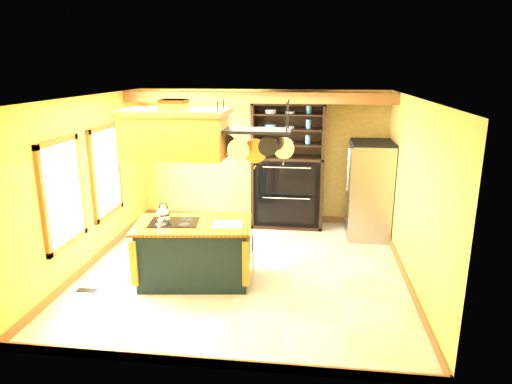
% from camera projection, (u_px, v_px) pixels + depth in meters
% --- Properties ---
extents(floor, '(5.00, 5.00, 0.00)m').
position_uv_depth(floor, '(244.00, 269.00, 7.29)').
color(floor, beige).
rests_on(floor, ground).
extents(ceiling, '(5.00, 5.00, 0.00)m').
position_uv_depth(ceiling, '(243.00, 97.00, 6.57)').
color(ceiling, white).
rests_on(ceiling, wall_back).
extents(wall_back, '(5.00, 0.02, 2.70)m').
position_uv_depth(wall_back, '(262.00, 157.00, 9.33)').
color(wall_back, gold).
rests_on(wall_back, floor).
extents(wall_front, '(5.00, 0.02, 2.70)m').
position_uv_depth(wall_front, '(207.00, 252.00, 4.54)').
color(wall_front, gold).
rests_on(wall_front, floor).
extents(wall_left, '(0.02, 5.00, 2.70)m').
position_uv_depth(wall_left, '(88.00, 183.00, 7.23)').
color(wall_left, gold).
rests_on(wall_left, floor).
extents(wall_right, '(0.02, 5.00, 2.70)m').
position_uv_depth(wall_right, '(413.00, 193.00, 6.64)').
color(wall_right, gold).
rests_on(wall_right, floor).
extents(ceiling_beam, '(5.00, 0.15, 0.20)m').
position_uv_depth(ceiling_beam, '(257.00, 98.00, 8.23)').
color(ceiling_beam, brown).
rests_on(ceiling_beam, ceiling).
extents(window_near, '(0.06, 1.06, 1.56)m').
position_uv_depth(window_near, '(63.00, 193.00, 6.45)').
color(window_near, brown).
rests_on(window_near, wall_left).
extents(window_far, '(0.06, 1.06, 1.56)m').
position_uv_depth(window_far, '(106.00, 171.00, 7.79)').
color(window_far, brown).
rests_on(window_far, wall_left).
extents(kitchen_island, '(1.80, 1.14, 1.11)m').
position_uv_depth(kitchen_island, '(194.00, 252.00, 6.77)').
color(kitchen_island, black).
rests_on(kitchen_island, floor).
extents(range_hood, '(1.48, 0.83, 0.80)m').
position_uv_depth(range_hood, '(175.00, 132.00, 6.31)').
color(range_hood, gold).
rests_on(range_hood, ceiling).
extents(pot_rack, '(1.08, 0.50, 0.88)m').
position_uv_depth(pot_rack, '(254.00, 138.00, 6.21)').
color(pot_rack, black).
rests_on(pot_rack, ceiling).
extents(refrigerator, '(0.77, 0.91, 1.78)m').
position_uv_depth(refrigerator, '(369.00, 192.00, 8.52)').
color(refrigerator, '#929599').
rests_on(refrigerator, floor).
extents(hutch, '(1.41, 0.64, 2.49)m').
position_uv_depth(hutch, '(288.00, 180.00, 9.11)').
color(hutch, black).
rests_on(hutch, floor).
extents(floor_register, '(0.28, 0.12, 0.01)m').
position_uv_depth(floor_register, '(87.00, 290.00, 6.60)').
color(floor_register, black).
rests_on(floor_register, floor).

